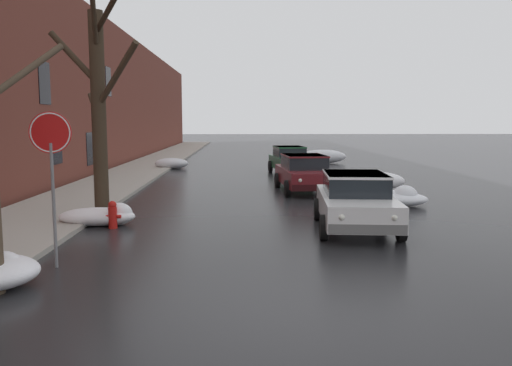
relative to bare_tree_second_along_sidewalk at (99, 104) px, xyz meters
name	(u,v)px	position (x,y,z in m)	size (l,w,h in m)	color
ground_plane	(300,323)	(4.70, -7.65, -3.18)	(200.00, 200.00, 0.00)	#232326
left_sidewalk_slab	(125,177)	(-1.73, 10.35, -3.12)	(3.22, 80.00, 0.12)	#A8A399
brick_townhouse_facade	(77,90)	(-3.84, 10.34, 1.01)	(0.63, 80.00, 8.39)	brown
snow_bank_along_left_kerb	(322,157)	(9.09, 18.70, -2.75)	(3.04, 1.06, 0.88)	white
snow_bank_mid_block_left	(102,216)	(0.23, -0.94, -2.93)	(2.00, 0.96, 0.60)	white
snow_bank_near_corner_right	(399,198)	(8.98, 1.88, -2.92)	(1.88, 1.13, 0.68)	white
snow_bank_along_right_kerb	(172,163)	(-0.09, 15.14, -2.88)	(1.90, 1.13, 0.62)	white
snow_bank_far_right_pile	(372,181)	(9.05, 5.63, -2.81)	(2.56, 0.95, 0.75)	white
bare_tree_second_along_sidewalk	(99,104)	(0.00, 0.00, 0.00)	(2.68, 3.82, 6.16)	#382B1E
sedan_white_approaching_near_lane	(355,200)	(6.79, -1.58, -2.43)	(2.19, 4.15, 1.42)	silver
sedan_maroon_parked_kerbside_close	(305,172)	(6.35, 5.50, -2.43)	(2.19, 4.34, 1.42)	maroon
sedan_green_parked_kerbside_mid	(290,159)	(6.38, 12.14, -2.43)	(2.14, 4.06, 1.42)	#1E5633
fire_hydrant	(113,215)	(0.61, -1.32, -2.83)	(0.42, 0.22, 0.71)	red
stop_sign_at_corner	(51,147)	(0.43, -4.86, -0.93)	(0.76, 0.08, 2.91)	slate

